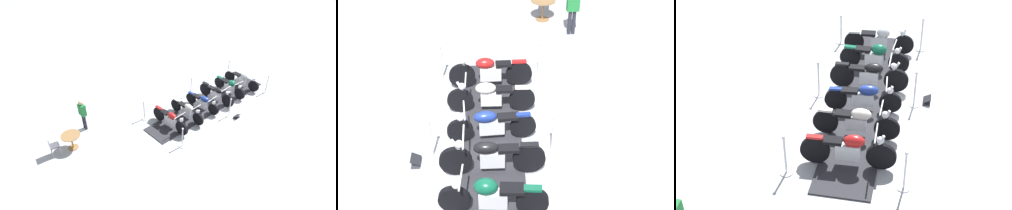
{
  "view_description": "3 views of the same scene",
  "coord_description": "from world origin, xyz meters",
  "views": [
    {
      "loc": [
        -12.88,
        3.24,
        9.2
      ],
      "look_at": [
        -1.3,
        2.33,
        1.03
      ],
      "focal_mm": 31.33,
      "sensor_mm": 36.0,
      "label": 1
    },
    {
      "loc": [
        5.04,
        -6.52,
        7.41
      ],
      "look_at": [
        -0.26,
        0.9,
        0.81
      ],
      "focal_mm": 50.98,
      "sensor_mm": 36.0,
      "label": 2
    },
    {
      "loc": [
        -8.16,
        8.09,
        7.75
      ],
      "look_at": [
        -0.71,
        1.46,
        0.86
      ],
      "focal_mm": 51.53,
      "sensor_mm": 36.0,
      "label": 3
    }
  ],
  "objects": [
    {
      "name": "ground_plane",
      "position": [
        0.0,
        0.0,
        0.0
      ],
      "size": [
        80.0,
        80.0,
        0.0
      ],
      "primitive_type": "plane",
      "color": "#A8AAB2"
    },
    {
      "name": "display_platform",
      "position": [
        0.0,
        0.0,
        0.02
      ],
      "size": [
        5.98,
        7.16,
        0.04
      ],
      "primitive_type": "cube",
      "rotation": [
        0.0,
        0.0,
        -0.91
      ],
      "color": "#28282D",
      "rests_on": "ground_plane"
    },
    {
      "name": "motorcycle_maroon",
      "position": [
        -1.78,
        2.25,
        0.52
      ],
      "size": [
        1.83,
        1.55,
        1.05
      ],
      "rotation": [
        0.0,
        0.0,
        -2.45
      ],
      "color": "black",
      "rests_on": "display_platform"
    },
    {
      "name": "motorcycle_cream",
      "position": [
        -1.08,
        1.34,
        0.51
      ],
      "size": [
        1.84,
        1.45,
        0.97
      ],
      "rotation": [
        0.0,
        0.0,
        -2.49
      ],
      "color": "black",
      "rests_on": "display_platform"
    },
    {
      "name": "motorcycle_navy",
      "position": [
        -0.38,
        0.43,
        0.49
      ],
      "size": [
        1.64,
        1.49,
        0.91
      ],
      "rotation": [
        0.0,
        0.0,
        -2.41
      ],
      "color": "black",
      "rests_on": "display_platform"
    },
    {
      "name": "motorcycle_black",
      "position": [
        0.33,
        -0.47,
        0.51
      ],
      "size": [
        1.89,
        1.52,
        1.04
      ],
      "rotation": [
        0.0,
        0.0,
        -2.47
      ],
      "color": "black",
      "rests_on": "display_platform"
    },
    {
      "name": "motorcycle_forest",
      "position": [
        1.03,
        -1.38,
        0.5
      ],
      "size": [
        1.9,
        1.33,
        0.95
      ],
      "rotation": [
        0.0,
        0.0,
        -2.55
      ],
      "color": "black",
      "rests_on": "display_platform"
    },
    {
      "name": "motorcycle_chrome",
      "position": [
        1.73,
        -2.3,
        0.52
      ],
      "size": [
        1.81,
        1.59,
        0.96
      ],
      "rotation": [
        0.0,
        0.0,
        -2.43
      ],
      "color": "black",
      "rests_on": "display_platform"
    },
    {
      "name": "stanchion_left_rear",
      "position": [
        3.15,
        -1.83,
        0.32
      ],
      "size": [
        0.33,
        0.33,
        1.03
      ],
      "color": "silver",
      "rests_on": "ground_plane"
    },
    {
      "name": "stanchion_left_mid",
      "position": [
        1.09,
        0.84,
        0.36
      ],
      "size": [
        0.33,
        0.33,
        1.12
      ],
      "color": "silver",
      "rests_on": "ground_plane"
    },
    {
      "name": "stanchion_right_rear",
      "position": [
        0.97,
        -3.51,
        0.35
      ],
      "size": [
        0.35,
        0.35,
        1.14
      ],
      "color": "silver",
      "rests_on": "ground_plane"
    },
    {
      "name": "stanchion_right_front",
      "position": [
        -3.15,
        1.83,
        0.36
      ],
      "size": [
        0.31,
        0.31,
        1.07
      ],
      "color": "silver",
      "rests_on": "ground_plane"
    },
    {
      "name": "stanchion_left_front",
      "position": [
        -0.97,
        3.51,
        0.37
      ],
      "size": [
        0.31,
        0.31,
        1.1
      ],
      "color": "silver",
      "rests_on": "ground_plane"
    },
    {
      "name": "stanchion_right_mid",
      "position": [
        -1.09,
        -0.84,
        0.36
      ],
      "size": [
        0.32,
        0.32,
        1.1
      ],
      "color": "silver",
      "rests_on": "ground_plane"
    },
    {
      "name": "info_placard",
      "position": [
        -1.25,
        -1.21,
        0.06
      ],
      "size": [
        0.39,
        0.43,
        0.19
      ],
      "rotation": [
        0.0,
        0.0,
        2.23
      ],
      "color": "#333338",
      "rests_on": "ground_plane"
    }
  ]
}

